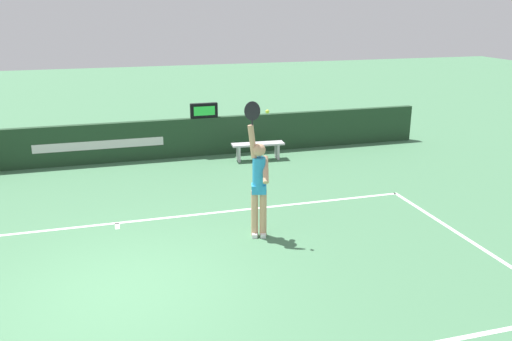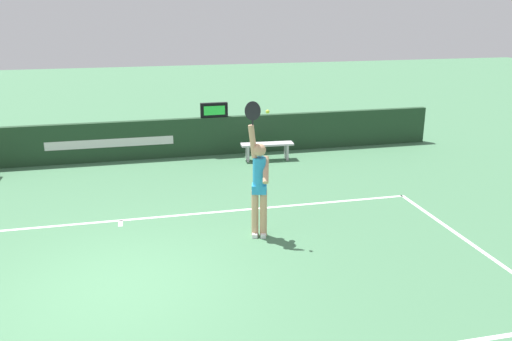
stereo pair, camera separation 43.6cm
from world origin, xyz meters
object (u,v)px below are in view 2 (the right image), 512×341
(speed_display, at_px, (214,110))
(tennis_player, at_px, (259,182))
(tennis_ball, at_px, (268,112))
(courtside_bench_far, at_px, (267,147))

(speed_display, distance_m, tennis_player, 5.69)
(speed_display, xyz_separation_m, tennis_ball, (0.06, -5.77, 1.07))
(tennis_player, relative_size, tennis_ball, 37.83)
(speed_display, relative_size, tennis_player, 0.30)
(tennis_player, bearing_deg, speed_display, 89.30)
(speed_display, xyz_separation_m, courtside_bench_far, (1.31, -0.89, -0.93))
(speed_display, height_order, courtside_bench_far, speed_display)
(tennis_player, relative_size, courtside_bench_far, 1.73)
(courtside_bench_far, bearing_deg, tennis_player, -106.03)
(speed_display, height_order, tennis_ball, tennis_ball)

